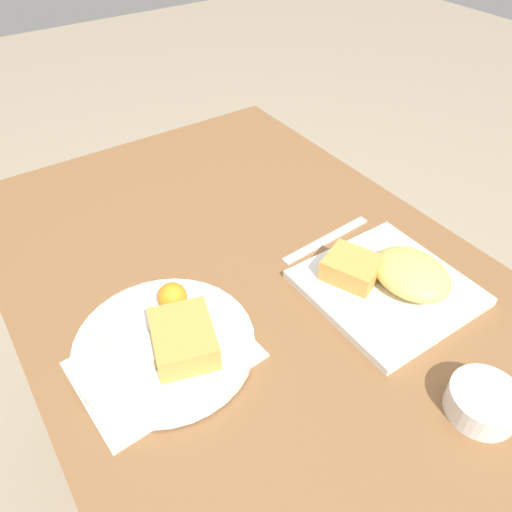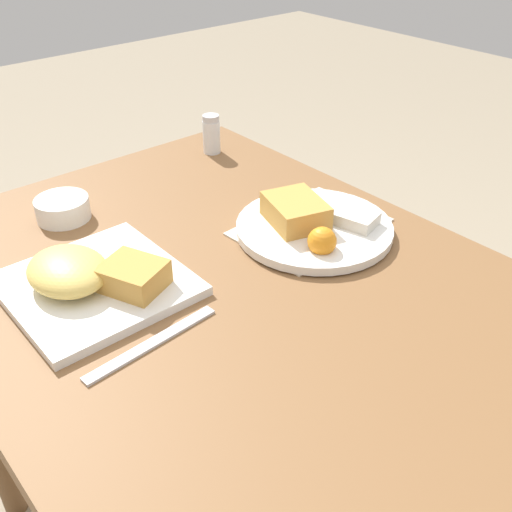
# 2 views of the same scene
# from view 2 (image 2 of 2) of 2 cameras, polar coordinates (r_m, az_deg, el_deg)

# --- Properties ---
(dining_table) EXTENTS (1.06, 0.72, 0.72)m
(dining_table) POSITION_cam_2_polar(r_m,az_deg,el_deg) (0.89, -0.63, -8.38)
(dining_table) COLOR brown
(dining_table) RESTS_ON ground_plane
(menu_card) EXTENTS (0.18, 0.25, 0.00)m
(menu_card) POSITION_cam_2_polar(r_m,az_deg,el_deg) (0.99, 5.19, 2.80)
(menu_card) COLOR beige
(menu_card) RESTS_ON dining_table
(plate_square_near) EXTENTS (0.23, 0.23, 0.06)m
(plate_square_near) POSITION_cam_2_polar(r_m,az_deg,el_deg) (0.86, -15.50, -2.08)
(plate_square_near) COLOR white
(plate_square_near) RESTS_ON dining_table
(plate_oval_far) EXTENTS (0.25, 0.25, 0.05)m
(plate_oval_far) POSITION_cam_2_polar(r_m,az_deg,el_deg) (0.96, 5.40, 3.08)
(plate_oval_far) COLOR white
(plate_oval_far) RESTS_ON menu_card
(sauce_ramekin) EXTENTS (0.09, 0.09, 0.04)m
(sauce_ramekin) POSITION_cam_2_polar(r_m,az_deg,el_deg) (1.05, -17.94, 4.37)
(sauce_ramekin) COLOR white
(sauce_ramekin) RESTS_ON dining_table
(salt_shaker) EXTENTS (0.04, 0.04, 0.08)m
(salt_shaker) POSITION_cam_2_polar(r_m,az_deg,el_deg) (1.25, -4.26, 11.29)
(salt_shaker) COLOR white
(salt_shaker) RESTS_ON dining_table
(butter_knife) EXTENTS (0.03, 0.19, 0.00)m
(butter_knife) POSITION_cam_2_polar(r_m,az_deg,el_deg) (0.76, -9.79, -8.25)
(butter_knife) COLOR silver
(butter_knife) RESTS_ON dining_table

